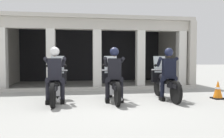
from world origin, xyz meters
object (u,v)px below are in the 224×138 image
police_officer_left (55,70)px  police_officer_right (168,69)px  motorcycle_center (113,84)px  police_officer_center (114,70)px  traffic_cone_flank (218,90)px  motorcycle_right (165,83)px  motorcycle_left (56,85)px

police_officer_left → police_officer_right: same height
motorcycle_center → police_officer_center: (-0.00, -0.28, 0.44)m
police_officer_center → traffic_cone_flank: size_ratio=2.69×
motorcycle_right → motorcycle_left: bearing=174.7°
police_officer_left → motorcycle_right: 3.36m
motorcycle_right → traffic_cone_flank: 1.68m
motorcycle_left → police_officer_right: bearing=-11.6°
police_officer_left → motorcycle_center: 1.73m
police_officer_right → motorcycle_center: bearing=166.8°
police_officer_right → motorcycle_left: bearing=169.8°
police_officer_center → traffic_cone_flank: police_officer_center is taller
motorcycle_left → motorcycle_right: size_ratio=1.00×
motorcycle_right → police_officer_right: police_officer_right is taller
motorcycle_center → police_officer_center: police_officer_center is taller
motorcycle_center → motorcycle_right: (1.66, 0.05, 0.00)m
police_officer_center → traffic_cone_flank: 3.37m
motorcycle_center → traffic_cone_flank: bearing=-5.7°
motorcycle_center → motorcycle_right: size_ratio=1.00×
traffic_cone_flank → motorcycle_center: bearing=176.6°
motorcycle_left → motorcycle_right: (3.31, 0.00, 0.00)m
police_officer_center → motorcycle_left: bearing=166.1°
police_officer_center → motorcycle_center: bearing=87.4°
motorcycle_center → traffic_cone_flank: motorcycle_center is taller
police_officer_center → motorcycle_right: police_officer_center is taller
police_officer_left → police_officer_center: bearing=-8.6°
motorcycle_left → police_officer_left: police_officer_left is taller
police_officer_left → motorcycle_center: (1.66, 0.23, -0.44)m
motorcycle_left → motorcycle_right: 3.31m
motorcycle_center → police_officer_center: bearing=-92.6°
motorcycle_right → traffic_cone_flank: motorcycle_right is taller
motorcycle_center → police_officer_right: (1.66, -0.23, 0.44)m
motorcycle_left → police_officer_center: bearing=-18.2°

